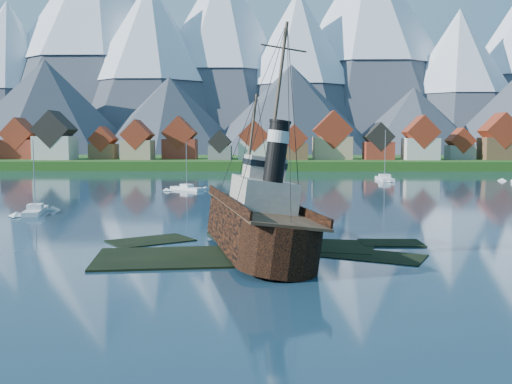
{
  "coord_description": "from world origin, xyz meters",
  "views": [
    {
      "loc": [
        2.81,
        -50.63,
        10.3
      ],
      "look_at": [
        1.66,
        6.0,
        5.0
      ],
      "focal_mm": 40.0,
      "sensor_mm": 36.0,
      "label": 1
    }
  ],
  "objects_px": {
    "sailboat_c": "(187,189)",
    "sailboat_e": "(385,179)",
    "sailboat_a": "(35,212)",
    "tugboat_wreck": "(253,219)"
  },
  "relations": [
    {
      "from": "sailboat_e",
      "to": "sailboat_c",
      "type": "bearing_deg",
      "value": -148.34
    },
    {
      "from": "sailboat_a",
      "to": "sailboat_c",
      "type": "xyz_separation_m",
      "value": [
        15.94,
        36.12,
        -0.01
      ]
    },
    {
      "from": "sailboat_a",
      "to": "tugboat_wreck",
      "type": "bearing_deg",
      "value": -51.37
    },
    {
      "from": "tugboat_wreck",
      "to": "sailboat_e",
      "type": "relative_size",
      "value": 2.09
    },
    {
      "from": "sailboat_c",
      "to": "sailboat_e",
      "type": "bearing_deg",
      "value": -20.02
    },
    {
      "from": "sailboat_c",
      "to": "sailboat_e",
      "type": "distance_m",
      "value": 52.76
    },
    {
      "from": "tugboat_wreck",
      "to": "sailboat_e",
      "type": "xyz_separation_m",
      "value": [
        30.29,
        87.85,
        -2.45
      ]
    },
    {
      "from": "sailboat_e",
      "to": "sailboat_a",
      "type": "bearing_deg",
      "value": -133.38
    },
    {
      "from": "sailboat_c",
      "to": "sailboat_e",
      "type": "xyz_separation_m",
      "value": [
        45.21,
        27.19,
        0.06
      ]
    },
    {
      "from": "sailboat_a",
      "to": "sailboat_e",
      "type": "bearing_deg",
      "value": 33.12
    }
  ]
}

